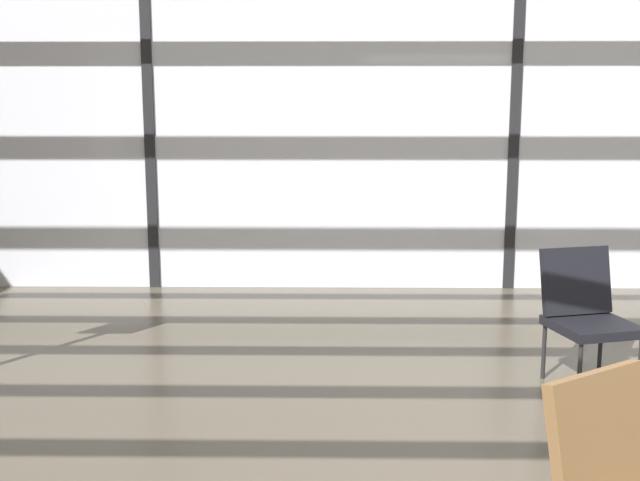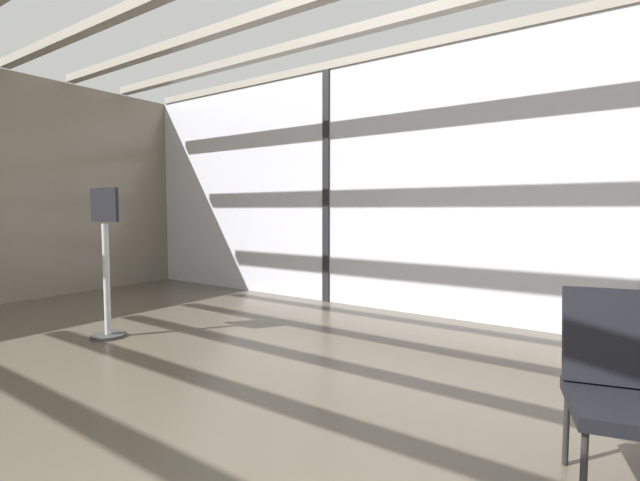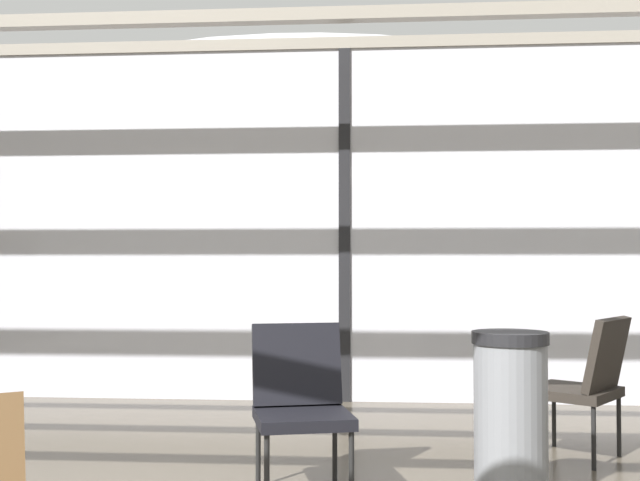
{
  "view_description": "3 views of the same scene",
  "coord_description": "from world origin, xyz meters",
  "px_view_note": "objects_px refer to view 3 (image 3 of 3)",
  "views": [
    {
      "loc": [
        -1.75,
        -2.33,
        1.78
      ],
      "look_at": [
        -1.81,
        1.74,
        1.07
      ],
      "focal_mm": 43.49,
      "sensor_mm": 36.0,
      "label": 1
    },
    {
      "loc": [
        -0.1,
        0.17,
        1.24
      ],
      "look_at": [
        -1.57,
        2.26,
        1.06
      ],
      "focal_mm": 25.41,
      "sensor_mm": 36.0,
      "label": 2
    },
    {
      "loc": [
        0.32,
        -1.62,
        1.21
      ],
      "look_at": [
        -0.39,
        7.4,
        1.44
      ],
      "focal_mm": 44.14,
      "sensor_mm": 36.0,
      "label": 3
    }
  ],
  "objects_px": {
    "parked_airplane": "(269,192)",
    "trash_bin": "(511,418)",
    "lounge_chair_5": "(300,397)",
    "lounge_chair_4": "(586,378)"
  },
  "relations": [
    {
      "from": "lounge_chair_5",
      "to": "lounge_chair_4",
      "type": "bearing_deg",
      "value": 10.35
    },
    {
      "from": "trash_bin",
      "to": "lounge_chair_4",
      "type": "bearing_deg",
      "value": 57.46
    },
    {
      "from": "trash_bin",
      "to": "lounge_chair_5",
      "type": "bearing_deg",
      "value": 170.68
    },
    {
      "from": "lounge_chair_4",
      "to": "trash_bin",
      "type": "bearing_deg",
      "value": 2.77
    },
    {
      "from": "parked_airplane",
      "to": "lounge_chair_5",
      "type": "height_order",
      "value": "parked_airplane"
    },
    {
      "from": "lounge_chair_5",
      "to": "trash_bin",
      "type": "bearing_deg",
      "value": -24.0
    },
    {
      "from": "parked_airplane",
      "to": "lounge_chair_4",
      "type": "height_order",
      "value": "parked_airplane"
    },
    {
      "from": "lounge_chair_4",
      "to": "trash_bin",
      "type": "distance_m",
      "value": 1.14
    },
    {
      "from": "parked_airplane",
      "to": "trash_bin",
      "type": "relative_size",
      "value": 14.33
    },
    {
      "from": "parked_airplane",
      "to": "lounge_chair_4",
      "type": "distance_m",
      "value": 6.86
    }
  ]
}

